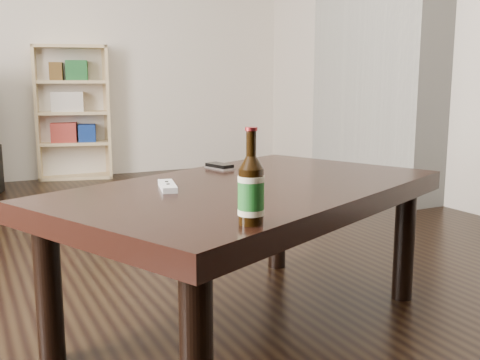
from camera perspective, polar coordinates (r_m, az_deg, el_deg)
name	(u,v)px	position (r m, az deg, el deg)	size (l,w,h in m)	color
floor	(107,297)	(2.40, -13.37, -11.46)	(5.00, 6.00, 0.01)	black
wall_back	(15,22)	(5.24, -21.90, 14.67)	(5.00, 0.02, 2.70)	beige
chimney_breast	(378,14)	(4.44, 13.85, 16.06)	(0.30, 1.20, 2.70)	beige
bookshelf	(73,110)	(5.24, -16.60, 6.84)	(0.68, 0.43, 1.17)	tan
coffee_table	(250,204)	(1.93, 1.06, -2.42)	(1.58, 1.29, 0.52)	black
beer_bottle	(251,191)	(1.37, 1.13, -1.08)	(0.07, 0.07, 0.24)	black
phone	(220,166)	(2.25, -2.09, 1.40)	(0.09, 0.13, 0.02)	#ACACAE
remote	(168,186)	(1.84, -7.37, -0.62)	(0.08, 0.17, 0.02)	silver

